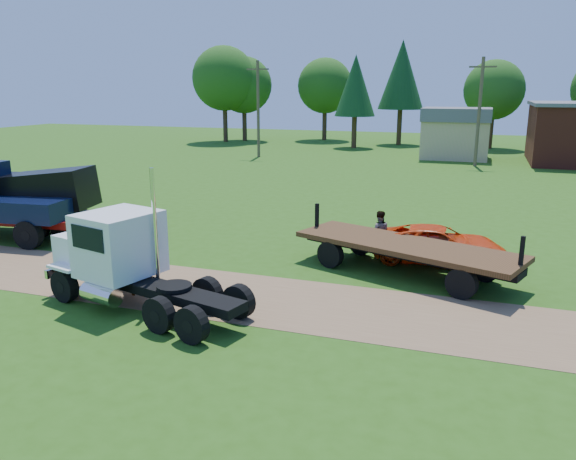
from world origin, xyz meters
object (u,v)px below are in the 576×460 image
(flatbed_trailer, at_px, (406,250))
(white_semi_tractor, at_px, (121,258))
(orange_pickup, at_px, (439,244))
(black_dump_truck, at_px, (24,197))
(spectator_a, at_px, (137,269))

(flatbed_trailer, bearing_deg, white_semi_tractor, -124.45)
(white_semi_tractor, height_order, flatbed_trailer, white_semi_tractor)
(orange_pickup, bearing_deg, flatbed_trailer, 148.36)
(orange_pickup, height_order, flatbed_trailer, flatbed_trailer)
(black_dump_truck, height_order, flatbed_trailer, black_dump_truck)
(white_semi_tractor, height_order, black_dump_truck, white_semi_tractor)
(flatbed_trailer, height_order, spectator_a, flatbed_trailer)
(black_dump_truck, height_order, spectator_a, black_dump_truck)
(white_semi_tractor, distance_m, spectator_a, 0.97)
(orange_pickup, relative_size, spectator_a, 2.94)
(orange_pickup, xyz_separation_m, spectator_a, (-8.99, -6.82, 0.16))
(white_semi_tractor, xyz_separation_m, flatbed_trailer, (7.97, 5.67, -0.56))
(orange_pickup, distance_m, spectator_a, 11.28)
(flatbed_trailer, bearing_deg, black_dump_truck, -160.88)
(spectator_a, bearing_deg, orange_pickup, -10.95)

